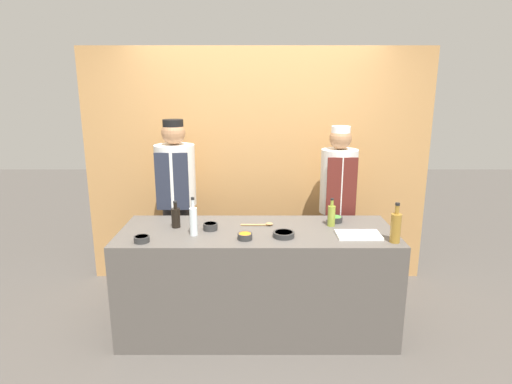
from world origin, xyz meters
The scene contains 16 objects.
ground_plane centered at (0.00, 0.00, 0.00)m, with size 14.00×14.00×0.00m, color #4C4742.
cabinet_wall centered at (0.00, 1.10, 1.20)m, with size 3.51×0.18×2.40m.
counter centered at (0.00, 0.00, 0.44)m, with size 2.23×0.79×0.89m.
sauce_bowl_orange centered at (-0.09, -0.22, 0.91)m, with size 0.11×0.11×0.05m.
sauce_bowl_white centered at (-0.87, -0.27, 0.91)m, with size 0.12×0.12×0.05m.
sauce_bowl_red centered at (0.21, -0.16, 0.91)m, with size 0.17×0.17×0.04m.
sauce_bowl_purple centered at (-0.38, 0.01, 0.92)m, with size 0.12×0.12×0.06m.
sauce_bowl_green centered at (0.67, 0.21, 0.91)m, with size 0.13×0.13×0.05m.
cutting_board centered at (0.79, -0.14, 0.90)m, with size 0.34×0.22×0.02m.
bottle_oil centered at (0.62, 0.11, 0.98)m, with size 0.06×0.06×0.24m.
bottle_clear centered at (-0.50, -0.12, 1.01)m, with size 0.06×0.06×0.31m.
bottle_vinegar centered at (1.03, -0.27, 1.01)m, with size 0.08×0.08×0.31m.
bottle_soy centered at (-0.67, 0.07, 0.97)m, with size 0.07×0.07×0.23m.
wooden_spoon centered at (0.04, 0.11, 0.90)m, with size 0.27×0.05×0.03m.
chef_left centered at (-0.77, 0.63, 0.94)m, with size 0.37×0.37×1.73m.
chef_right centered at (0.77, 0.63, 0.91)m, with size 0.34×0.34×1.67m.
Camera 1 is at (-0.01, -3.30, 2.04)m, focal length 30.00 mm.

